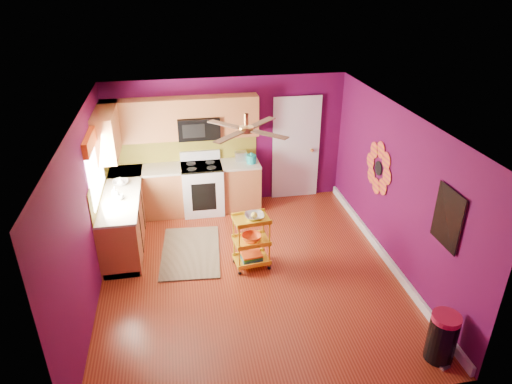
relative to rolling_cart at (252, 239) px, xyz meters
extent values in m
plane|color=maroon|center=(-0.07, -0.17, -0.50)|extent=(5.00, 5.00, 0.00)
cube|color=#52093C|center=(-0.07, 2.33, 0.75)|extent=(4.50, 0.04, 2.50)
cube|color=#52093C|center=(-0.07, -2.67, 0.75)|extent=(4.50, 0.04, 2.50)
cube|color=#52093C|center=(-2.32, -0.17, 0.75)|extent=(0.04, 5.00, 2.50)
cube|color=#52093C|center=(2.18, -0.17, 0.75)|extent=(0.04, 5.00, 2.50)
cube|color=silver|center=(-0.07, -0.17, 2.00)|extent=(4.50, 5.00, 0.04)
cube|color=white|center=(2.15, -0.17, -0.43)|extent=(0.05, 4.90, 0.14)
cube|color=#975129|center=(-2.02, 1.18, -0.05)|extent=(0.60, 2.30, 0.90)
cube|color=#975129|center=(-0.92, 2.03, -0.05)|extent=(2.80, 0.60, 0.90)
cube|color=beige|center=(-2.02, 1.18, 0.42)|extent=(0.63, 2.30, 0.04)
cube|color=beige|center=(-0.92, 2.03, 0.42)|extent=(2.80, 0.63, 0.04)
cube|color=black|center=(-2.02, 1.18, -0.45)|extent=(0.54, 2.30, 0.10)
cube|color=black|center=(-0.92, 2.03, -0.45)|extent=(2.80, 0.54, 0.10)
cube|color=white|center=(-0.62, 2.00, -0.04)|extent=(0.76, 0.66, 0.92)
cube|color=black|center=(-0.62, 2.00, 0.42)|extent=(0.76, 0.62, 0.03)
cube|color=white|center=(-0.62, 2.28, 0.54)|extent=(0.76, 0.06, 0.18)
cube|color=black|center=(-0.62, 1.67, -0.05)|extent=(0.45, 0.02, 0.55)
cube|color=#975129|center=(-1.66, 2.16, 1.32)|extent=(1.32, 0.33, 0.75)
cube|color=#975129|center=(0.12, 2.16, 1.32)|extent=(0.72, 0.33, 0.75)
cube|color=#975129|center=(-0.62, 2.16, 1.53)|extent=(0.76, 0.33, 0.34)
cube|color=#975129|center=(-2.15, 1.68, 1.32)|extent=(0.33, 1.30, 0.75)
cube|color=black|center=(-0.62, 2.13, 1.15)|extent=(0.76, 0.38, 0.40)
cube|color=olive|center=(-0.92, 2.32, 0.69)|extent=(2.80, 0.01, 0.51)
cube|color=olive|center=(-2.31, 1.18, 0.69)|extent=(0.01, 2.30, 0.51)
cube|color=white|center=(-2.30, 0.88, 1.05)|extent=(0.03, 1.20, 1.00)
cube|color=#E25014|center=(-2.27, 0.88, 1.52)|extent=(0.08, 1.35, 0.22)
cube|color=white|center=(1.28, 2.30, 0.52)|extent=(0.85, 0.04, 2.05)
cube|color=white|center=(1.28, 2.28, 0.52)|extent=(0.95, 0.02, 2.15)
sphere|color=#BF8C3F|center=(1.60, 2.25, 0.50)|extent=(0.07, 0.07, 0.07)
cylinder|color=black|center=(2.16, 0.43, 0.85)|extent=(0.01, 0.24, 0.24)
cube|color=teal|center=(2.16, -1.57, 1.05)|extent=(0.03, 0.52, 0.72)
cube|color=black|center=(2.15, -1.57, 1.05)|extent=(0.01, 0.56, 0.76)
cylinder|color=#BF8C3F|center=(-0.07, 0.03, 1.92)|extent=(0.06, 0.06, 0.16)
cylinder|color=#BF8C3F|center=(-0.07, 0.03, 1.78)|extent=(0.20, 0.20, 0.08)
cube|color=#4C2D19|center=(0.20, 0.29, 1.78)|extent=(0.47, 0.47, 0.01)
cube|color=#4C2D19|center=(-0.34, 0.29, 1.78)|extent=(0.47, 0.47, 0.01)
cube|color=#4C2D19|center=(-0.34, -0.24, 1.78)|extent=(0.47, 0.47, 0.01)
cube|color=#4C2D19|center=(0.20, -0.24, 1.78)|extent=(0.47, 0.47, 0.01)
cube|color=black|center=(-0.95, 0.56, -0.49)|extent=(1.07, 1.61, 0.02)
cylinder|color=yellow|center=(-0.23, -0.19, -0.05)|extent=(0.02, 0.02, 0.83)
cylinder|color=yellow|center=(0.25, -0.14, -0.05)|extent=(0.02, 0.02, 0.83)
cylinder|color=yellow|center=(-0.26, 0.14, -0.05)|extent=(0.02, 0.02, 0.83)
cylinder|color=yellow|center=(0.21, 0.19, -0.05)|extent=(0.02, 0.02, 0.83)
sphere|color=black|center=(-0.23, -0.19, -0.47)|extent=(0.06, 0.06, 0.06)
sphere|color=black|center=(0.25, -0.14, -0.47)|extent=(0.06, 0.06, 0.06)
sphere|color=black|center=(-0.26, 0.14, -0.47)|extent=(0.06, 0.06, 0.06)
sphere|color=black|center=(0.21, 0.19, -0.47)|extent=(0.06, 0.06, 0.06)
cube|color=yellow|center=(-0.01, 0.00, 0.35)|extent=(0.58, 0.45, 0.03)
cube|color=yellow|center=(-0.01, 0.00, -0.03)|extent=(0.58, 0.45, 0.03)
cube|color=yellow|center=(-0.01, 0.00, -0.38)|extent=(0.58, 0.45, 0.03)
imported|color=beige|center=(0.04, 0.00, 0.40)|extent=(0.33, 0.33, 0.07)
sphere|color=yellow|center=(0.04, 0.00, 0.42)|extent=(0.10, 0.10, 0.10)
imported|color=#E25014|center=(-0.01, 0.00, 0.03)|extent=(0.34, 0.34, 0.10)
cube|color=navy|center=(-0.01, 0.00, -0.35)|extent=(0.34, 0.27, 0.04)
cube|color=#267233|center=(-0.01, 0.00, -0.31)|extent=(0.34, 0.27, 0.03)
cube|color=#E25014|center=(-0.01, 0.00, -0.28)|extent=(0.34, 0.27, 0.03)
cylinder|color=black|center=(1.91, -2.27, -0.21)|extent=(0.44, 0.44, 0.59)
cylinder|color=#B5193D|center=(1.91, -2.27, 0.12)|extent=(0.34, 0.34, 0.07)
cube|color=beige|center=(1.91, -2.45, -0.49)|extent=(0.13, 0.09, 0.03)
cylinder|color=#15A4A0|center=(0.33, 1.97, 0.52)|extent=(0.18, 0.18, 0.16)
sphere|color=#15A4A0|center=(0.33, 1.97, 0.62)|extent=(0.06, 0.06, 0.06)
cube|color=beige|center=(0.16, 2.13, 0.53)|extent=(0.22, 0.15, 0.18)
imported|color=#EA3F72|center=(-2.07, 0.91, 0.54)|extent=(0.09, 0.10, 0.21)
imported|color=white|center=(-2.02, 1.38, 0.52)|extent=(0.13, 0.13, 0.16)
imported|color=white|center=(-2.03, 1.44, 0.47)|extent=(0.27, 0.27, 0.07)
imported|color=white|center=(-1.99, 0.86, 0.48)|extent=(0.11, 0.11, 0.09)
camera|label=1|loc=(-1.01, -5.90, 3.81)|focal=32.00mm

